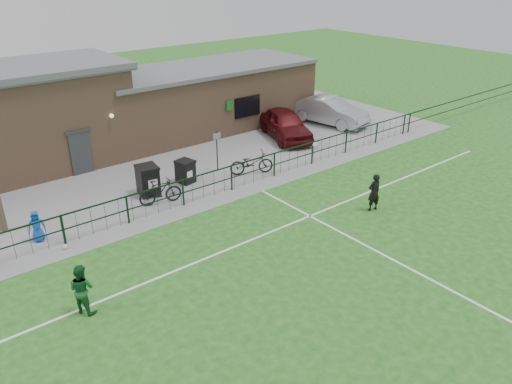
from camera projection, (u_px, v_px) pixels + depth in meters
ground at (352, 279)px, 16.23m from camera, size 90.00×90.00×0.00m
paving_strip at (154, 160)px, 25.77m from camera, size 34.00×13.00×0.02m
pitch_line_touch at (216, 197)px, 21.74m from camera, size 28.00×0.10×0.01m
pitch_line_mid at (272, 231)px, 19.05m from camera, size 28.00×0.10×0.01m
pitch_line_perp at (390, 258)px, 17.35m from camera, size 0.10×16.00×0.01m
perimeter_fence at (213, 184)px, 21.63m from camera, size 28.00×0.10×1.20m
wheelie_bin_left at (148, 181)px, 21.77m from camera, size 0.94×1.04×1.24m
wheelie_bin_right at (185, 172)px, 22.99m from camera, size 0.80×0.87×0.99m
sign_post at (217, 151)px, 24.06m from camera, size 0.06×0.06×2.00m
car_maroon at (285, 124)px, 28.54m from camera, size 3.49×5.16×1.63m
car_silver at (329, 111)px, 30.98m from camera, size 2.66×5.24×1.65m
bicycle_d at (160, 192)px, 20.94m from camera, size 1.90×0.90×1.10m
bicycle_e at (252, 163)px, 23.86m from camera, size 2.21×1.54×1.10m
spectator_child at (36, 226)px, 18.14m from camera, size 0.67×0.53×1.21m
goalkeeper_kick at (372, 191)px, 20.37m from camera, size 1.38×2.91×2.45m
outfield_player at (82, 289)px, 14.44m from camera, size 0.90×0.97×1.58m
ball_ground at (65, 247)px, 17.85m from camera, size 0.20×0.20×0.20m
clubhouse at (108, 108)px, 26.45m from camera, size 24.25×5.40×4.96m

